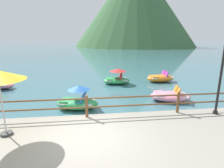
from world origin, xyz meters
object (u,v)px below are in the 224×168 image
object	(u,v)px
pedal_boat_2	(117,78)
pedal_boat_5	(170,96)
lamp_post	(224,56)
pedal_boat_0	(161,78)
pedal_boat_3	(77,101)

from	to	relation	value
pedal_boat_2	pedal_boat_5	xyz separation A→B (m)	(2.51, -4.41, -0.15)
lamp_post	pedal_boat_5	size ratio (longest dim) A/B	1.63
pedal_boat_0	pedal_boat_5	size ratio (longest dim) A/B	0.97
pedal_boat_0	pedal_boat_3	bearing A→B (deg)	-141.46
lamp_post	pedal_boat_3	bearing A→B (deg)	158.85
pedal_boat_0	pedal_boat_5	bearing A→B (deg)	-105.04
pedal_boat_0	pedal_boat_3	world-z (taller)	pedal_boat_3
pedal_boat_0	pedal_boat_5	xyz separation A→B (m)	(-1.24, -4.63, -0.04)
pedal_boat_2	pedal_boat_0	bearing A→B (deg)	3.29
lamp_post	pedal_boat_5	bearing A→B (deg)	103.99
pedal_boat_2	pedal_boat_3	size ratio (longest dim) A/B	0.92
lamp_post	pedal_boat_2	distance (m)	8.42
lamp_post	pedal_boat_3	distance (m)	6.95
pedal_boat_3	pedal_boat_0	bearing A→B (deg)	38.54
pedal_boat_0	pedal_boat_3	xyz separation A→B (m)	(-6.57, -5.23, 0.11)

